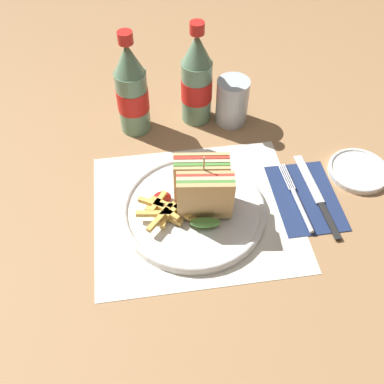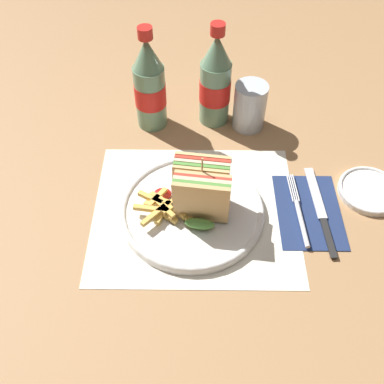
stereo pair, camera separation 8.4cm
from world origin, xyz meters
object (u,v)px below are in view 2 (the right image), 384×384
(fork, at_px, (300,216))
(glass_near, at_px, (249,109))
(knife, at_px, (321,211))
(coke_bottle_near, at_px, (150,86))
(plate_main, at_px, (192,210))
(side_saucer, at_px, (370,190))
(coke_bottle_far, at_px, (215,82))
(club_sandwich, at_px, (201,191))

(fork, distance_m, glass_near, 0.28)
(knife, relative_size, coke_bottle_near, 0.92)
(plate_main, relative_size, fork, 1.56)
(glass_near, bearing_deg, side_saucer, -41.63)
(plate_main, xyz_separation_m, coke_bottle_near, (-0.09, 0.26, 0.09))
(fork, relative_size, side_saucer, 1.42)
(knife, relative_size, glass_near, 2.05)
(coke_bottle_far, height_order, side_saucer, coke_bottle_far)
(plate_main, xyz_separation_m, club_sandwich, (0.02, -0.00, 0.06))
(plate_main, distance_m, coke_bottle_near, 0.29)
(coke_bottle_far, relative_size, glass_near, 2.22)
(knife, height_order, coke_bottle_near, coke_bottle_near)
(plate_main, relative_size, coke_bottle_far, 1.16)
(fork, distance_m, side_saucer, 0.16)
(coke_bottle_near, bearing_deg, glass_near, -1.54)
(plate_main, distance_m, coke_bottle_far, 0.30)
(plate_main, bearing_deg, glass_near, 64.18)
(fork, xyz_separation_m, side_saucer, (0.15, 0.07, -0.00))
(club_sandwich, relative_size, glass_near, 1.24)
(club_sandwich, distance_m, coke_bottle_near, 0.29)
(plate_main, bearing_deg, fork, -2.78)
(coke_bottle_near, distance_m, side_saucer, 0.50)
(coke_bottle_near, bearing_deg, fork, -42.68)
(glass_near, bearing_deg, plate_main, -115.82)
(plate_main, height_order, knife, plate_main)
(plate_main, xyz_separation_m, fork, (0.20, -0.01, -0.00))
(fork, relative_size, knife, 0.81)
(knife, xyz_separation_m, coke_bottle_far, (-0.20, 0.27, 0.10))
(plate_main, height_order, side_saucer, plate_main)
(side_saucer, bearing_deg, glass_near, 138.37)
(plate_main, bearing_deg, coke_bottle_near, 109.36)
(fork, relative_size, coke_bottle_near, 0.75)
(knife, bearing_deg, plate_main, 178.02)
(club_sandwich, distance_m, fork, 0.20)
(knife, xyz_separation_m, side_saucer, (0.11, 0.05, 0.00))
(club_sandwich, relative_size, coke_bottle_far, 0.56)
(knife, bearing_deg, coke_bottle_near, 139.55)
(knife, bearing_deg, glass_near, 112.55)
(knife, bearing_deg, side_saucer, 22.69)
(club_sandwich, height_order, fork, club_sandwich)
(coke_bottle_far, xyz_separation_m, glass_near, (0.08, -0.02, -0.06))
(fork, height_order, side_saucer, same)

